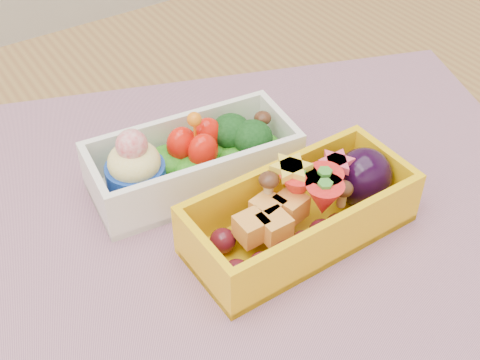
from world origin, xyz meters
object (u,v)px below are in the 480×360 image
table (246,279)px  bento_yellow (305,210)px  placemat (236,219)px  bento_white (192,160)px

table → bento_yellow: 0.14m
placemat → bento_yellow: bearing=-51.0°
table → placemat: (-0.02, -0.01, 0.10)m
bento_white → bento_yellow: (0.04, -0.11, 0.00)m
bento_yellow → table: bearing=108.3°
bento_white → bento_yellow: bento_white is taller
table → bento_white: 0.14m
bento_white → bento_yellow: 0.12m
placemat → bento_white: size_ratio=3.05×
table → placemat: 0.10m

